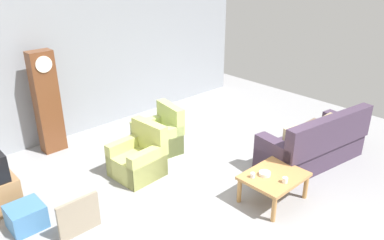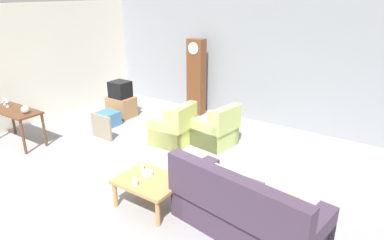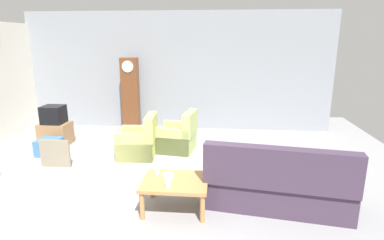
{
  "view_description": "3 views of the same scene",
  "coord_description": "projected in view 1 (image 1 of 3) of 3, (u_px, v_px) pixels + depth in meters",
  "views": [
    {
      "loc": [
        -3.7,
        -3.59,
        3.53
      ],
      "look_at": [
        0.32,
        0.73,
        0.95
      ],
      "focal_mm": 34.94,
      "sensor_mm": 36.0,
      "label": 1
    },
    {
      "loc": [
        3.7,
        -4.26,
        3.16
      ],
      "look_at": [
        0.18,
        0.9,
        0.79
      ],
      "focal_mm": 32.18,
      "sensor_mm": 36.0,
      "label": 2
    },
    {
      "loc": [
        1.22,
        -5.0,
        2.46
      ],
      "look_at": [
        0.66,
        1.03,
        0.89
      ],
      "focal_mm": 29.12,
      "sensor_mm": 36.0,
      "label": 3
    }
  ],
  "objects": [
    {
      "name": "ground_plane",
      "position": [
        208.0,
        191.0,
        6.13
      ],
      "size": [
        10.4,
        10.4,
        0.0
      ],
      "primitive_type": "plane",
      "color": "gray"
    },
    {
      "name": "garage_door_wall",
      "position": [
        89.0,
        56.0,
        7.9
      ],
      "size": [
        8.4,
        0.16,
        3.2
      ],
      "primitive_type": "cube",
      "color": "gray",
      "rests_on": "ground_plane"
    },
    {
      "name": "couch_floral",
      "position": [
        314.0,
        146.0,
        6.85
      ],
      "size": [
        2.21,
        1.18,
        1.04
      ],
      "color": "#423347",
      "rests_on": "ground_plane"
    },
    {
      "name": "armchair_olive_near",
      "position": [
        139.0,
        159.0,
        6.51
      ],
      "size": [
        0.84,
        0.81,
        0.92
      ],
      "color": "#B7BC66",
      "rests_on": "ground_plane"
    },
    {
      "name": "armchair_olive_far",
      "position": [
        159.0,
        137.0,
        7.3
      ],
      "size": [
        0.89,
        0.87,
        0.92
      ],
      "color": "#B1C36D",
      "rests_on": "ground_plane"
    },
    {
      "name": "coffee_table_wood",
      "position": [
        274.0,
        178.0,
        5.77
      ],
      "size": [
        0.96,
        0.76,
        0.46
      ],
      "color": "#B27F47",
      "rests_on": "ground_plane"
    },
    {
      "name": "grandfather_clock",
      "position": [
        47.0,
        102.0,
        7.08
      ],
      "size": [
        0.44,
        0.3,
        1.99
      ],
      "color": "brown",
      "rests_on": "ground_plane"
    },
    {
      "name": "framed_picture_leaning",
      "position": [
        79.0,
        217.0,
        5.1
      ],
      "size": [
        0.6,
        0.05,
        0.56
      ],
      "primitive_type": "cube",
      "color": "gray",
      "rests_on": "ground_plane"
    },
    {
      "name": "storage_box_blue",
      "position": [
        26.0,
        216.0,
        5.27
      ],
      "size": [
        0.47,
        0.46,
        0.35
      ],
      "primitive_type": "cube",
      "color": "teal",
      "rests_on": "ground_plane"
    },
    {
      "name": "cup_white_porcelain",
      "position": [
        285.0,
        180.0,
        5.53
      ],
      "size": [
        0.08,
        0.08,
        0.08
      ],
      "primitive_type": "cylinder",
      "color": "white",
      "rests_on": "coffee_table_wood"
    },
    {
      "name": "cup_blue_rimmed",
      "position": [
        253.0,
        175.0,
        5.66
      ],
      "size": [
        0.07,
        0.07,
        0.08
      ],
      "primitive_type": "cylinder",
      "color": "silver",
      "rests_on": "coffee_table_wood"
    },
    {
      "name": "bowl_white_stacked",
      "position": [
        265.0,
        174.0,
        5.73
      ],
      "size": [
        0.18,
        0.18,
        0.05
      ],
      "primitive_type": "cylinder",
      "color": "white",
      "rests_on": "coffee_table_wood"
    }
  ]
}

